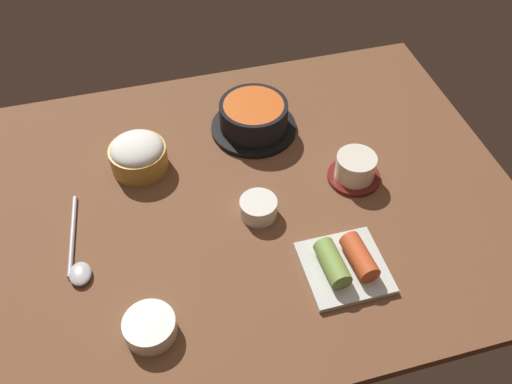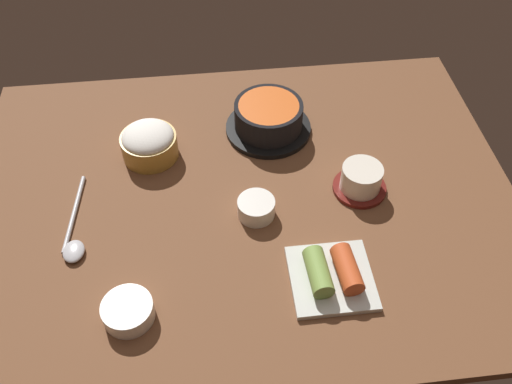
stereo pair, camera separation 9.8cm
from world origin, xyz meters
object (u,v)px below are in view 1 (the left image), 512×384
stone_pot (254,118)px  spoon (78,260)px  tea_cup_with_saucer (355,168)px  kimchi_plate (345,264)px  side_bowl_near (150,327)px  rice_bowl (138,154)px  banchan_cup_center (258,207)px

stone_pot → spoon: 43.85cm
tea_cup_with_saucer → kimchi_plate: tea_cup_with_saucer is taller
kimchi_plate → side_bowl_near: 32.30cm
side_bowl_near → spoon: side_bowl_near is taller
rice_bowl → banchan_cup_center: size_ratio=1.62×
tea_cup_with_saucer → side_bowl_near: size_ratio=1.24×
stone_pot → side_bowl_near: 48.01cm
spoon → side_bowl_near: bearing=-58.0°
side_bowl_near → rice_bowl: bearing=85.3°
banchan_cup_center → kimchi_plate: 18.37cm
banchan_cup_center → side_bowl_near: 28.23cm
kimchi_plate → side_bowl_near: (-32.17, -2.95, -0.00)cm
tea_cup_with_saucer → spoon: (-51.28, -5.85, -2.01)cm
banchan_cup_center → rice_bowl: bearing=137.4°
stone_pot → spoon: size_ratio=0.88×
stone_pot → banchan_cup_center: (-4.99, -21.82, -1.42)cm
kimchi_plate → side_bowl_near: kimchi_plate is taller
tea_cup_with_saucer → banchan_cup_center: (-19.64, -3.70, -0.81)cm
stone_pot → tea_cup_with_saucer: bearing=-51.0°
stone_pot → tea_cup_with_saucer: 23.31cm
banchan_cup_center → side_bowl_near: size_ratio=0.84×
rice_bowl → kimchi_plate: (29.23, -32.36, -1.66)cm
rice_bowl → tea_cup_with_saucer: size_ratio=1.10×
spoon → rice_bowl: bearing=56.5°
rice_bowl → banchan_cup_center: (18.78, -17.27, -1.53)cm
stone_pot → spoon: stone_pot is taller
banchan_cup_center → kimchi_plate: kimchi_plate is taller
stone_pot → side_bowl_near: stone_pot is taller
stone_pot → tea_cup_with_saucer: (14.65, -18.12, -0.61)cm
banchan_cup_center → spoon: banchan_cup_center is taller
rice_bowl → tea_cup_with_saucer: (38.42, -13.57, -0.73)cm
stone_pot → kimchi_plate: (5.46, -36.92, -1.55)cm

